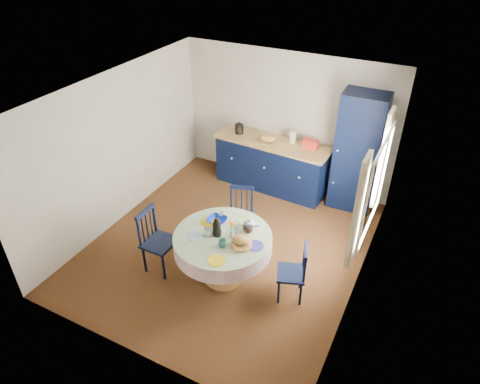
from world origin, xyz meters
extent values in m
plane|color=black|center=(0.00, 0.00, 0.00)|extent=(4.50, 4.50, 0.00)
plane|color=white|center=(0.00, 0.00, 2.50)|extent=(4.50, 4.50, 0.00)
cube|color=beige|center=(0.00, 2.25, 1.25)|extent=(4.00, 0.02, 2.50)
cube|color=beige|center=(-2.00, 0.00, 1.25)|extent=(0.02, 4.50, 2.50)
cube|color=beige|center=(2.00, 0.00, 1.25)|extent=(0.02, 4.50, 2.50)
plane|color=white|center=(2.00, 0.30, 1.50)|extent=(0.00, 1.20, 1.20)
cube|color=beige|center=(1.92, -0.40, 1.55)|extent=(0.05, 0.34, 1.45)
cube|color=beige|center=(1.92, 1.00, 1.55)|extent=(0.05, 0.34, 1.45)
cube|color=black|center=(-0.10, 1.90, 0.46)|extent=(2.10, 0.74, 0.91)
cube|color=tan|center=(-0.10, 1.90, 0.93)|extent=(2.16, 0.78, 0.04)
cube|color=#A72416|center=(0.59, 1.94, 1.03)|extent=(0.27, 0.15, 0.16)
cube|color=tan|center=(-0.18, 1.83, 0.96)|extent=(0.35, 0.26, 0.02)
ellipsoid|color=tan|center=(-0.18, 1.83, 1.04)|extent=(0.31, 0.20, 0.13)
cylinder|color=silver|center=(0.22, 2.02, 1.06)|extent=(0.12, 0.12, 0.22)
cube|color=black|center=(1.40, 2.00, 1.04)|extent=(0.74, 0.54, 2.09)
cylinder|color=white|center=(1.11, 1.73, 1.15)|extent=(0.04, 0.02, 0.04)
cylinder|color=white|center=(1.11, 1.73, 0.52)|extent=(0.04, 0.02, 0.04)
cylinder|color=brown|center=(0.30, -0.70, 0.03)|extent=(0.55, 0.55, 0.05)
cylinder|color=brown|center=(0.30, -0.70, 0.40)|extent=(0.12, 0.12, 0.74)
cylinder|color=brown|center=(0.30, -0.70, 0.78)|extent=(1.27, 1.27, 0.03)
cylinder|color=white|center=(0.30, -0.70, 0.69)|extent=(1.33, 1.33, 0.22)
cylinder|color=silver|center=(0.30, -0.70, 0.80)|extent=(1.33, 1.33, 0.01)
cylinder|color=#80A8B1|center=(-0.03, -0.88, 0.81)|extent=(0.22, 0.22, 0.01)
cylinder|color=#C59E08|center=(0.47, -1.16, 0.81)|extent=(0.22, 0.22, 0.01)
cylinder|color=navy|center=(0.77, -0.69, 0.81)|extent=(0.22, 0.22, 0.01)
cylinder|color=#90CA81|center=(0.44, -0.28, 0.81)|extent=(0.22, 0.22, 0.01)
cylinder|color=#C59E08|center=(-0.03, -0.53, 0.81)|extent=(0.22, 0.22, 0.01)
cylinder|color=#986A3C|center=(0.62, -0.78, 0.83)|extent=(0.28, 0.28, 0.05)
ellipsoid|color=tan|center=(0.62, -0.78, 0.91)|extent=(0.26, 0.16, 0.11)
cube|color=silver|center=(0.22, -0.61, 0.83)|extent=(0.10, 0.07, 0.04)
cylinder|color=black|center=(-0.47, -1.07, 0.23)|extent=(0.04, 0.04, 0.45)
cylinder|color=black|center=(-0.47, -0.71, 0.23)|extent=(0.04, 0.04, 0.45)
cylinder|color=black|center=(-0.81, -1.07, 0.23)|extent=(0.04, 0.04, 0.45)
cylinder|color=black|center=(-0.81, -0.71, 0.23)|extent=(0.04, 0.04, 0.45)
cube|color=black|center=(-0.64, -0.89, 0.47)|extent=(0.42, 0.44, 0.04)
cylinder|color=black|center=(-0.83, -1.07, 0.73)|extent=(0.04, 0.04, 0.51)
cylinder|color=black|center=(-0.83, -0.71, 0.73)|extent=(0.04, 0.04, 0.51)
cube|color=black|center=(-0.83, -0.89, 0.96)|extent=(0.04, 0.40, 0.06)
cylinder|color=black|center=(-0.83, -0.98, 0.71)|extent=(0.02, 0.02, 0.42)
cylinder|color=black|center=(-0.83, -0.89, 0.71)|extent=(0.02, 0.02, 0.42)
cylinder|color=black|center=(-0.83, -0.79, 0.71)|extent=(0.02, 0.02, 0.42)
cylinder|color=black|center=(-0.03, 0.03, 0.21)|extent=(0.03, 0.03, 0.41)
cylinder|color=black|center=(0.28, 0.13, 0.21)|extent=(0.03, 0.03, 0.41)
cylinder|color=black|center=(-0.12, 0.32, 0.21)|extent=(0.03, 0.03, 0.41)
cylinder|color=black|center=(0.19, 0.42, 0.21)|extent=(0.03, 0.03, 0.41)
cube|color=black|center=(0.08, 0.23, 0.43)|extent=(0.50, 0.49, 0.04)
cylinder|color=black|center=(-0.13, 0.34, 0.66)|extent=(0.03, 0.03, 0.46)
cylinder|color=black|center=(0.18, 0.44, 0.66)|extent=(0.03, 0.03, 0.46)
cube|color=black|center=(0.03, 0.39, 0.87)|extent=(0.36, 0.15, 0.06)
cylinder|color=black|center=(-0.05, 0.36, 0.64)|extent=(0.02, 0.02, 0.38)
cylinder|color=black|center=(0.03, 0.39, 0.64)|extent=(0.02, 0.02, 0.38)
cylinder|color=black|center=(0.11, 0.42, 0.64)|extent=(0.02, 0.02, 0.38)
cylinder|color=black|center=(1.05, -0.46, 0.19)|extent=(0.03, 0.03, 0.39)
cylinder|color=black|center=(1.16, -0.75, 0.19)|extent=(0.03, 0.03, 0.39)
cylinder|color=black|center=(1.32, -0.36, 0.19)|extent=(0.03, 0.03, 0.39)
cylinder|color=black|center=(1.43, -0.65, 0.19)|extent=(0.03, 0.03, 0.39)
cube|color=black|center=(1.24, -0.56, 0.41)|extent=(0.47, 0.48, 0.04)
cylinder|color=black|center=(1.34, -0.35, 0.63)|extent=(0.03, 0.03, 0.44)
cylinder|color=black|center=(1.45, -0.64, 0.63)|extent=(0.03, 0.03, 0.44)
cube|color=black|center=(1.39, -0.50, 0.83)|extent=(0.15, 0.34, 0.05)
cylinder|color=black|center=(1.36, -0.42, 0.61)|extent=(0.02, 0.02, 0.36)
cylinder|color=black|center=(1.39, -0.50, 0.61)|extent=(0.02, 0.02, 0.36)
cylinder|color=black|center=(1.42, -0.58, 0.61)|extent=(0.02, 0.02, 0.36)
imported|color=silver|center=(0.11, -0.78, 0.86)|extent=(0.13, 0.13, 0.10)
imported|color=#2B685D|center=(0.40, -0.90, 0.86)|extent=(0.11, 0.11, 0.10)
imported|color=black|center=(0.56, -0.48, 0.86)|extent=(0.14, 0.14, 0.11)
imported|color=silver|center=(0.08, -0.34, 0.85)|extent=(0.09, 0.09, 0.08)
imported|color=navy|center=(0.08, -0.48, 0.84)|extent=(0.27, 0.27, 0.07)
camera|label=1|loc=(2.51, -4.56, 4.44)|focal=32.00mm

